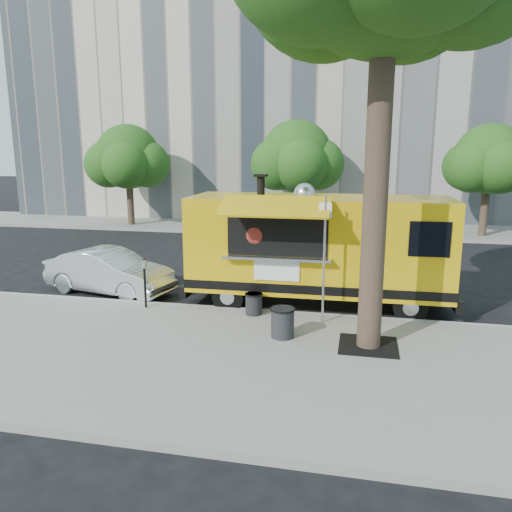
{
  "coord_description": "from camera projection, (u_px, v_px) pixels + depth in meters",
  "views": [
    {
      "loc": [
        2.35,
        -12.81,
        4.12
      ],
      "look_at": [
        -0.38,
        0.0,
        1.34
      ],
      "focal_mm": 35.0,
      "sensor_mm": 36.0,
      "label": 1
    }
  ],
  "objects": [
    {
      "name": "far_tree_a",
      "position": [
        128.0,
        157.0,
        26.61
      ],
      "size": [
        3.42,
        3.42,
        5.36
      ],
      "color": "#33261C",
      "rests_on": "far_sidewalk"
    },
    {
      "name": "sedan",
      "position": [
        109.0,
        272.0,
        14.57
      ],
      "size": [
        4.14,
        2.21,
        1.3
      ],
      "primitive_type": "imported",
      "rotation": [
        0.0,
        0.0,
        1.35
      ],
      "color": "silver",
      "rests_on": "ground"
    },
    {
      "name": "far_tree_b",
      "position": [
        297.0,
        156.0,
        25.15
      ],
      "size": [
        3.6,
        3.6,
        5.5
      ],
      "color": "#33261C",
      "rests_on": "far_sidewalk"
    },
    {
      "name": "food_truck",
      "position": [
        317.0,
        246.0,
        13.16
      ],
      "size": [
        7.08,
        3.33,
        3.48
      ],
      "rotation": [
        0.0,
        0.0,
        0.02
      ],
      "color": "gold",
      "rests_on": "ground"
    },
    {
      "name": "sidewalk",
      "position": [
        232.0,
        362.0,
        9.74
      ],
      "size": [
        60.0,
        6.0,
        0.15
      ],
      "primitive_type": "cube",
      "color": "gray",
      "rests_on": "ground"
    },
    {
      "name": "far_sidewalk",
      "position": [
        316.0,
        228.0,
        26.49
      ],
      "size": [
        60.0,
        5.0,
        0.15
      ],
      "primitive_type": "cube",
      "color": "gray",
      "rests_on": "ground"
    },
    {
      "name": "tree_well",
      "position": [
        368.0,
        345.0,
        10.34
      ],
      "size": [
        1.2,
        1.2,
        0.02
      ],
      "primitive_type": "cube",
      "color": "black",
      "rests_on": "sidewalk"
    },
    {
      "name": "trash_bin_right",
      "position": [
        254.0,
        303.0,
        12.28
      ],
      "size": [
        0.44,
        0.44,
        0.53
      ],
      "color": "black",
      "rests_on": "sidewalk"
    },
    {
      "name": "parking_meter",
      "position": [
        145.0,
        276.0,
        12.7
      ],
      "size": [
        0.11,
        0.11,
        1.33
      ],
      "color": "black",
      "rests_on": "sidewalk"
    },
    {
      "name": "trash_bin_left",
      "position": [
        283.0,
        322.0,
        10.77
      ],
      "size": [
        0.54,
        0.54,
        0.65
      ],
      "color": "black",
      "rests_on": "sidewalk"
    },
    {
      "name": "sign_post",
      "position": [
        324.0,
        252.0,
        11.4
      ],
      "size": [
        0.28,
        0.06,
        3.0
      ],
      "color": "silver",
      "rests_on": "sidewalk"
    },
    {
      "name": "curb",
      "position": [
        263.0,
        313.0,
        12.68
      ],
      "size": [
        60.0,
        0.14,
        0.16
      ],
      "primitive_type": "cube",
      "color": "#999993",
      "rests_on": "ground"
    },
    {
      "name": "far_tree_c",
      "position": [
        489.0,
        159.0,
        23.04
      ],
      "size": [
        3.24,
        3.24,
        5.21
      ],
      "color": "#33261C",
      "rests_on": "far_sidewalk"
    },
    {
      "name": "ground",
      "position": [
        270.0,
        305.0,
        13.59
      ],
      "size": [
        120.0,
        120.0,
        0.0
      ],
      "primitive_type": "plane",
      "color": "black",
      "rests_on": "ground"
    },
    {
      "name": "building_left",
      "position": [
        214.0,
        32.0,
        33.78
      ],
      "size": [
        22.0,
        14.0,
        24.0
      ],
      "primitive_type": "cube",
      "color": "beige",
      "rests_on": "ground"
    }
  ]
}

